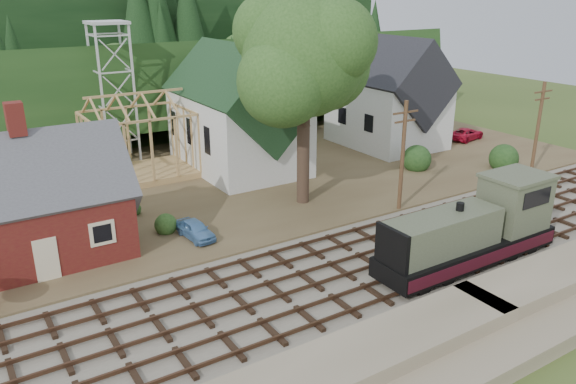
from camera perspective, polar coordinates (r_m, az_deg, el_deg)
ground at (r=32.89m, az=8.38°, el=-7.36°), size 140.00×140.00×0.00m
embankment at (r=27.97m, az=20.03°, el=-13.78°), size 64.00×5.00×1.60m
railroad_bed at (r=32.85m, az=8.38°, el=-7.24°), size 64.00×11.00×0.16m
village_flat at (r=46.77m, az=-6.01°, el=1.36°), size 64.00×26.00×0.30m
hillside at (r=68.42m, az=-15.14°, el=6.62°), size 70.00×28.96×12.74m
ridge at (r=83.55m, az=-18.59°, el=8.60°), size 80.00×20.00×12.00m
depot at (r=35.06m, az=-24.71°, el=-1.55°), size 10.80×7.41×9.00m
church at (r=47.78m, az=-4.98°, el=8.05°), size 8.40×15.17×13.00m
farmhouse at (r=56.36m, az=10.11°, el=9.32°), size 8.40×10.80×10.60m
timber_frame at (r=47.35m, az=-14.87°, el=4.96°), size 8.20×6.20×6.99m
lattice_tower at (r=51.88m, az=-17.68°, el=13.58°), size 3.20×3.20×12.12m
big_tree at (r=38.88m, az=1.78°, el=12.91°), size 10.90×8.40×14.70m
telegraph_pole_near at (r=39.35m, az=11.57°, el=3.72°), size 2.20×0.28×8.00m
telegraph_pole_far at (r=50.68m, az=24.05°, el=6.00°), size 2.20×0.28×8.00m
locomotive at (r=33.45m, az=18.41°, el=-3.77°), size 11.81×2.95×4.73m
car_blue at (r=35.46m, az=-9.39°, el=-3.77°), size 1.67×3.45×1.14m
car_red at (r=60.93m, az=17.66°, el=5.67°), size 4.73×2.87×1.23m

